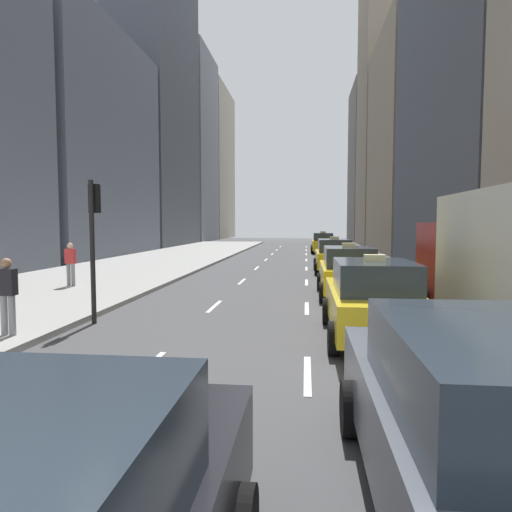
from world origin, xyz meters
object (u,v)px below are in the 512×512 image
(taxi_second, at_px, (334,256))
(taxi_third, at_px, (323,243))
(pedestrian_mid_block, at_px, (7,292))
(taxi_fourth, at_px, (348,271))
(pedestrian_far_walking, at_px, (71,262))
(traffic_light_pole, at_px, (94,228))
(taxi_lead, at_px, (372,300))
(sedan_black_near, at_px, (484,426))

(taxi_second, distance_m, taxi_third, 15.58)
(pedestrian_mid_block, bearing_deg, taxi_fourth, 41.74)
(pedestrian_far_walking, bearing_deg, traffic_light_pole, -56.54)
(taxi_second, bearing_deg, taxi_lead, -90.00)
(taxi_lead, distance_m, sedan_black_near, 6.24)
(taxi_third, bearing_deg, pedestrian_mid_block, -104.31)
(sedan_black_near, distance_m, pedestrian_mid_block, 9.29)
(taxi_lead, xyz_separation_m, taxi_second, (0.00, 13.60, 0.00))
(sedan_black_near, distance_m, traffic_light_pole, 9.98)
(taxi_third, relative_size, pedestrian_far_walking, 2.67)
(taxi_third, relative_size, taxi_fourth, 1.00)
(taxi_second, bearing_deg, taxi_third, 90.00)
(taxi_second, height_order, taxi_fourth, same)
(pedestrian_far_walking, bearing_deg, sedan_black_near, -50.67)
(traffic_light_pole, bearing_deg, pedestrian_far_walking, 123.46)
(pedestrian_far_walking, xyz_separation_m, traffic_light_pole, (3.55, -5.37, 1.34))
(taxi_third, distance_m, pedestrian_mid_block, 31.21)
(taxi_fourth, relative_size, pedestrian_mid_block, 2.67)
(taxi_second, bearing_deg, pedestrian_far_walking, -144.81)
(sedan_black_near, bearing_deg, pedestrian_far_walking, 129.33)
(taxi_lead, relative_size, taxi_fourth, 1.00)
(taxi_third, height_order, traffic_light_pole, traffic_light_pole)
(taxi_third, xyz_separation_m, taxi_fourth, (0.00, -23.36, 0.00))
(taxi_third, relative_size, pedestrian_mid_block, 2.67)
(pedestrian_mid_block, xyz_separation_m, traffic_light_pole, (0.96, 2.02, 1.34))
(taxi_second, distance_m, pedestrian_far_walking, 12.61)
(traffic_light_pole, bearing_deg, taxi_lead, -8.12)
(taxi_lead, height_order, pedestrian_mid_block, taxi_lead)
(traffic_light_pole, bearing_deg, taxi_fourth, 35.75)
(taxi_lead, bearing_deg, taxi_second, 90.00)
(taxi_fourth, bearing_deg, taxi_second, 90.00)
(taxi_third, distance_m, sedan_black_near, 35.42)
(pedestrian_mid_block, bearing_deg, traffic_light_pole, 64.51)
(taxi_lead, height_order, taxi_fourth, same)
(taxi_fourth, distance_m, traffic_light_pole, 8.46)
(taxi_lead, relative_size, taxi_second, 1.00)
(taxi_lead, distance_m, taxi_second, 13.60)
(taxi_third, xyz_separation_m, sedan_black_near, (0.00, -35.42, 0.01))
(taxi_lead, distance_m, traffic_light_pole, 6.99)
(taxi_second, relative_size, traffic_light_pole, 1.22)
(pedestrian_far_walking, relative_size, traffic_light_pole, 0.46)
(sedan_black_near, bearing_deg, taxi_fourth, 90.00)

